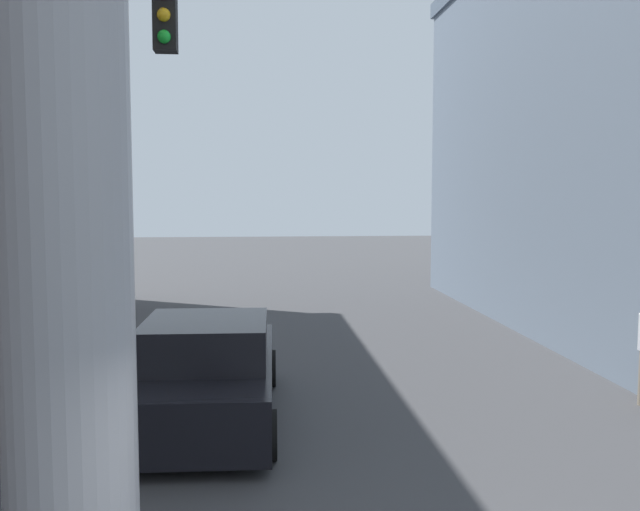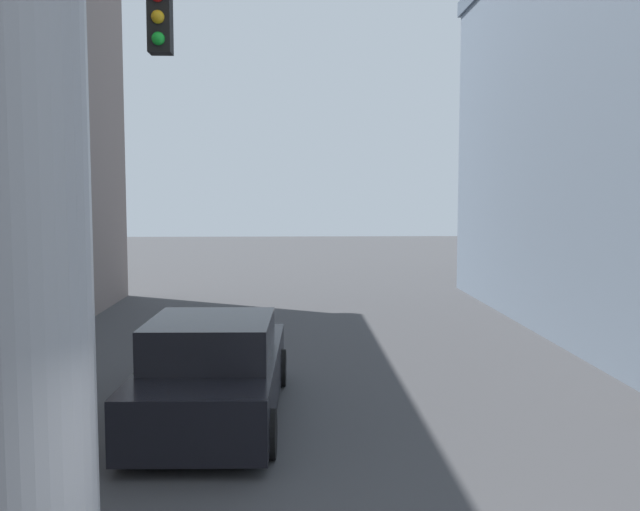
% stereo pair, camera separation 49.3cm
% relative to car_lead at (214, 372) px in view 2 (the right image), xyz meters
% --- Properties ---
extents(ground_plane, '(85.93, 85.93, 0.00)m').
position_rel_car_lead_xyz_m(ground_plane, '(1.52, 2.41, -0.70)').
color(ground_plane, '#424244').
extents(car_lead, '(2.11, 4.96, 1.56)m').
position_rel_car_lead_xyz_m(car_lead, '(0.00, 0.00, 0.00)').
color(car_lead, black).
rests_on(car_lead, ground).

